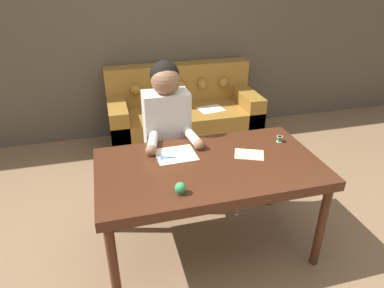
{
  "coord_description": "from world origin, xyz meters",
  "views": [
    {
      "loc": [
        -0.52,
        -1.77,
        1.93
      ],
      "look_at": [
        0.01,
        0.25,
        0.84
      ],
      "focal_mm": 32.0,
      "sensor_mm": 36.0,
      "label": 1
    }
  ],
  "objects_px": {
    "scissors": "(169,158)",
    "pin_cushion": "(181,188)",
    "dining_table": "(209,173)",
    "person": "(167,138)",
    "thread_spool": "(279,139)",
    "couch": "(183,116)"
  },
  "relations": [
    {
      "from": "scissors",
      "to": "pin_cushion",
      "type": "distance_m",
      "value": 0.43
    },
    {
      "from": "dining_table",
      "to": "pin_cushion",
      "type": "bearing_deg",
      "value": -133.87
    },
    {
      "from": "pin_cushion",
      "to": "person",
      "type": "bearing_deg",
      "value": 84.15
    },
    {
      "from": "person",
      "to": "pin_cushion",
      "type": "bearing_deg",
      "value": -95.85
    },
    {
      "from": "dining_table",
      "to": "scissors",
      "type": "height_order",
      "value": "scissors"
    },
    {
      "from": "thread_spool",
      "to": "pin_cushion",
      "type": "relative_size",
      "value": 0.63
    },
    {
      "from": "dining_table",
      "to": "thread_spool",
      "type": "bearing_deg",
      "value": 16.23
    },
    {
      "from": "dining_table",
      "to": "person",
      "type": "relative_size",
      "value": 1.16
    },
    {
      "from": "scissors",
      "to": "thread_spool",
      "type": "xyz_separation_m",
      "value": [
        0.87,
        0.03,
        0.02
      ]
    },
    {
      "from": "person",
      "to": "thread_spool",
      "type": "relative_size",
      "value": 29.03
    },
    {
      "from": "thread_spool",
      "to": "pin_cushion",
      "type": "height_order",
      "value": "pin_cushion"
    },
    {
      "from": "thread_spool",
      "to": "pin_cushion",
      "type": "distance_m",
      "value": 0.99
    },
    {
      "from": "dining_table",
      "to": "thread_spool",
      "type": "xyz_separation_m",
      "value": [
        0.61,
        0.18,
        0.09
      ]
    },
    {
      "from": "couch",
      "to": "thread_spool",
      "type": "height_order",
      "value": "couch"
    },
    {
      "from": "person",
      "to": "scissors",
      "type": "distance_m",
      "value": 0.44
    },
    {
      "from": "person",
      "to": "couch",
      "type": "bearing_deg",
      "value": 71.01
    },
    {
      "from": "person",
      "to": "scissors",
      "type": "xyz_separation_m",
      "value": [
        -0.07,
        -0.43,
        0.06
      ]
    },
    {
      "from": "thread_spool",
      "to": "person",
      "type": "bearing_deg",
      "value": 152.94
    },
    {
      "from": "couch",
      "to": "pin_cushion",
      "type": "xyz_separation_m",
      "value": [
        -0.51,
        -2.07,
        0.45
      ]
    },
    {
      "from": "scissors",
      "to": "person",
      "type": "bearing_deg",
      "value": 80.19
    },
    {
      "from": "couch",
      "to": "scissors",
      "type": "bearing_deg",
      "value": -106.65
    },
    {
      "from": "person",
      "to": "thread_spool",
      "type": "height_order",
      "value": "person"
    }
  ]
}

